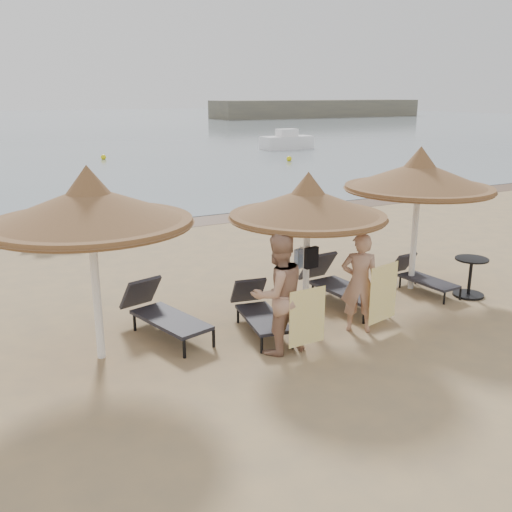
{
  "coord_description": "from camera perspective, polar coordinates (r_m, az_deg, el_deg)",
  "views": [
    {
      "loc": [
        -5.22,
        -8.21,
        4.17
      ],
      "look_at": [
        -0.17,
        1.2,
        1.12
      ],
      "focal_mm": 40.0,
      "sensor_mm": 36.0,
      "label": 1
    }
  ],
  "objects": [
    {
      "name": "wet_sand_strip",
      "position": [
        18.83,
        -11.45,
        2.85
      ],
      "size": [
        200.0,
        1.6,
        0.01
      ],
      "primitive_type": "cube",
      "color": "brown",
      "rests_on": "ground"
    },
    {
      "name": "bag_dark",
      "position": [
        10.36,
        5.56,
        -0.16
      ],
      "size": [
        0.28,
        0.13,
        0.39
      ],
      "rotation": [
        0.0,
        0.0,
        0.14
      ],
      "color": "black",
      "rests_on": "ground"
    },
    {
      "name": "bag_patterned",
      "position": [
        10.65,
        4.53,
        -0.21
      ],
      "size": [
        0.31,
        0.17,
        0.37
      ],
      "rotation": [
        0.0,
        0.0,
        0.28
      ],
      "color": "white",
      "rests_on": "ground"
    },
    {
      "name": "lounger_near_left",
      "position": [
        10.44,
        0.25,
        -5.42
      ],
      "size": [
        0.91,
        1.91,
        0.82
      ],
      "rotation": [
        0.0,
        0.0,
        -0.17
      ],
      "color": "black",
      "rests_on": "ground"
    },
    {
      "name": "lounger_far_right",
      "position": [
        12.98,
        16.12,
        -1.91
      ],
      "size": [
        0.65,
        1.67,
        0.73
      ],
      "rotation": [
        0.0,
        0.0,
        0.07
      ],
      "color": "black",
      "rests_on": "ground"
    },
    {
      "name": "palapa_right",
      "position": [
        12.59,
        16.0,
        7.64
      ],
      "size": [
        3.15,
        3.15,
        3.12
      ],
      "rotation": [
        0.0,
        0.0,
        -0.36
      ],
      "color": "white",
      "rests_on": "ground"
    },
    {
      "name": "palapa_left",
      "position": [
        9.07,
        -16.31,
        4.72
      ],
      "size": [
        3.17,
        3.17,
        3.15
      ],
      "rotation": [
        0.0,
        0.0,
        -0.34
      ],
      "color": "white",
      "rests_on": "ground"
    },
    {
      "name": "person_right",
      "position": [
        10.31,
        10.36,
        -1.86
      ],
      "size": [
        1.17,
        1.09,
        2.13
      ],
      "primitive_type": "imported",
      "rotation": [
        0.0,
        0.0,
        2.52
      ],
      "color": "tan",
      "rests_on": "ground"
    },
    {
      "name": "towel_left",
      "position": [
        9.35,
        5.15,
        -6.1
      ],
      "size": [
        0.69,
        0.03,
        0.97
      ],
      "rotation": [
        0.0,
        0.0,
        0.02
      ],
      "color": "yellow",
      "rests_on": "ground"
    },
    {
      "name": "buoy_right",
      "position": [
        36.76,
        3.33,
        9.68
      ],
      "size": [
        0.34,
        0.34,
        0.34
      ],
      "primitive_type": "sphere",
      "color": "yellow",
      "rests_on": "ground"
    },
    {
      "name": "buoy_mid",
      "position": [
        38.93,
        -15.01,
        9.53
      ],
      "size": [
        0.34,
        0.34,
        0.34
      ],
      "primitive_type": "sphere",
      "color": "yellow",
      "rests_on": "ground"
    },
    {
      "name": "lounger_far_left",
      "position": [
        10.38,
        -9.43,
        -5.53
      ],
      "size": [
        1.16,
        2.14,
        0.91
      ],
      "rotation": [
        0.0,
        0.0,
        0.26
      ],
      "color": "black",
      "rests_on": "ground"
    },
    {
      "name": "pedal_boat",
      "position": [
        17.43,
        -18.76,
        2.43
      ],
      "size": [
        2.3,
        1.8,
        0.94
      ],
      "rotation": [
        0.0,
        0.0,
        -0.34
      ],
      "color": "#2F4DB0",
      "rests_on": "ground"
    },
    {
      "name": "palapa_center",
      "position": [
        10.26,
        5.21,
        5.2
      ],
      "size": [
        2.87,
        2.87,
        2.85
      ],
      "rotation": [
        0.0,
        0.0,
        0.24
      ],
      "color": "white",
      "rests_on": "ground"
    },
    {
      "name": "person_left",
      "position": [
        9.28,
        2.23,
        -2.88
      ],
      "size": [
        1.12,
        0.76,
        2.36
      ],
      "primitive_type": "imported",
      "rotation": [
        0.0,
        0.0,
        3.19
      ],
      "color": "tan",
      "rests_on": "ground"
    },
    {
      "name": "lounger_near_right",
      "position": [
        11.82,
        8.25,
        -2.71
      ],
      "size": [
        0.83,
        2.14,
        0.94
      ],
      "rotation": [
        0.0,
        0.0,
        0.07
      ],
      "color": "black",
      "rests_on": "ground"
    },
    {
      "name": "towel_right",
      "position": [
        10.45,
        12.63,
        -3.64
      ],
      "size": [
        0.75,
        0.18,
        1.07
      ],
      "rotation": [
        0.0,
        0.0,
        0.22
      ],
      "color": "yellow",
      "rests_on": "ground"
    },
    {
      "name": "ground",
      "position": [
        10.58,
        3.9,
        -7.3
      ],
      "size": [
        160.0,
        160.0,
        0.0
      ],
      "primitive_type": "plane",
      "color": "tan",
      "rests_on": "ground"
    },
    {
      "name": "side_table",
      "position": [
        12.93,
        20.6,
        -2.1
      ],
      "size": [
        0.69,
        0.69,
        0.83
      ],
      "rotation": [
        0.0,
        0.0,
        0.22
      ],
      "color": "black",
      "rests_on": "ground"
    }
  ]
}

